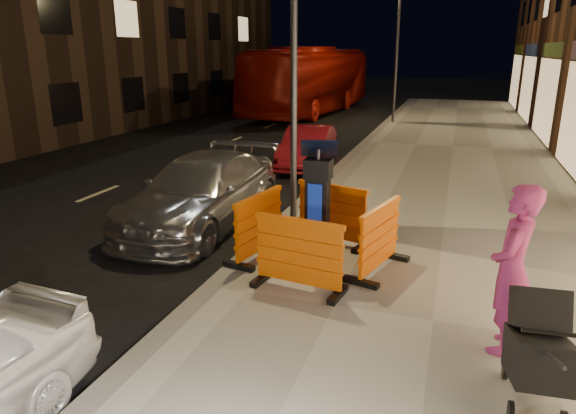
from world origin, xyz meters
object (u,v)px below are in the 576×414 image
(man, at_px, (512,270))
(barrier_front, at_px, (299,255))
(barrier_bldgside, at_px, (379,239))
(barrier_kerbside, at_px, (259,225))
(car_silver, at_px, (203,224))
(bus_doubledecker, at_px, (311,113))
(car_red, at_px, (308,167))
(stroller, at_px, (538,353))
(barrier_back, at_px, (332,214))
(parking_kiosk, at_px, (317,206))

(man, bearing_deg, barrier_front, -89.39)
(barrier_front, relative_size, barrier_bldgside, 1.00)
(barrier_kerbside, height_order, car_silver, barrier_kerbside)
(barrier_kerbside, height_order, bus_doubledecker, bus_doubledecker)
(car_red, relative_size, stroller, 3.35)
(barrier_back, xyz_separation_m, barrier_bldgside, (0.95, -0.95, 0.00))
(barrier_bldgside, distance_m, stroller, 3.13)
(barrier_bldgside, bearing_deg, car_silver, 83.12)
(car_silver, bearing_deg, man, -30.31)
(barrier_bldgside, height_order, man, man)
(barrier_front, bearing_deg, parking_kiosk, 98.21)
(stroller, bearing_deg, car_silver, 139.45)
(car_silver, relative_size, bus_doubledecker, 0.37)
(barrier_bldgside, bearing_deg, barrier_front, 150.21)
(barrier_front, distance_m, bus_doubledecker, 21.67)
(barrier_kerbside, bearing_deg, car_silver, 61.21)
(barrier_kerbside, distance_m, car_silver, 2.42)
(man, relative_size, stroller, 1.77)
(barrier_kerbside, xyz_separation_m, car_silver, (-1.78, 1.49, -0.66))
(barrier_back, height_order, stroller, stroller)
(man, bearing_deg, car_red, -135.75)
(barrier_kerbside, bearing_deg, bus_doubledecker, 24.69)
(car_red, height_order, bus_doubledecker, bus_doubledecker)
(barrier_front, bearing_deg, man, -6.90)
(man, xyz_separation_m, stroller, (0.20, -0.90, -0.41))
(parking_kiosk, bearing_deg, car_red, 120.35)
(stroller, bearing_deg, man, 98.24)
(barrier_kerbside, xyz_separation_m, stroller, (3.72, -2.55, 0.02))
(barrier_front, relative_size, barrier_back, 1.00)
(parking_kiosk, distance_m, barrier_back, 1.03)
(car_red, height_order, man, man)
(barrier_kerbside, xyz_separation_m, barrier_bldgside, (1.90, 0.00, 0.00))
(parking_kiosk, height_order, car_silver, parking_kiosk)
(barrier_front, height_order, car_silver, barrier_front)
(car_red, bearing_deg, barrier_bldgside, -72.10)
(parking_kiosk, relative_size, barrier_back, 1.40)
(parking_kiosk, xyz_separation_m, stroller, (2.77, -2.55, -0.39))
(parking_kiosk, height_order, barrier_kerbside, parking_kiosk)
(barrier_bldgside, xyz_separation_m, stroller, (1.82, -2.55, 0.02))
(barrier_kerbside, bearing_deg, man, -103.81)
(barrier_back, bearing_deg, stroller, -35.34)
(car_silver, xyz_separation_m, car_red, (0.53, 5.65, 0.00))
(barrier_front, distance_m, man, 2.70)
(car_red, bearing_deg, barrier_kerbside, -85.98)
(barrier_back, bearing_deg, barrier_bldgside, -28.79)
(parking_kiosk, bearing_deg, man, -19.36)
(man, bearing_deg, bus_doubledecker, -143.24)
(barrier_front, height_order, bus_doubledecker, bus_doubledecker)
(parking_kiosk, xyz_separation_m, barrier_back, (0.00, 0.95, -0.41))
(parking_kiosk, height_order, stroller, parking_kiosk)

